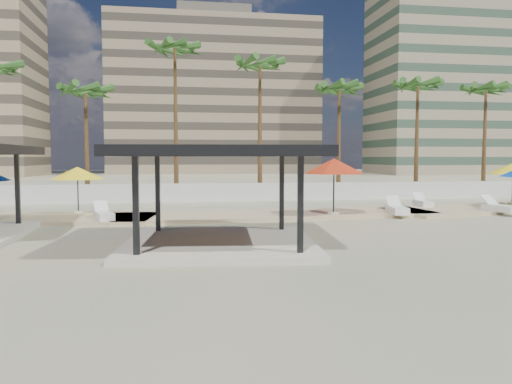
% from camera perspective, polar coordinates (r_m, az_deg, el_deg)
% --- Properties ---
extents(ground, '(200.00, 200.00, 0.00)m').
position_cam_1_polar(ground, '(17.77, 0.68, -5.55)').
color(ground, tan).
rests_on(ground, ground).
extents(promenade, '(44.45, 7.97, 0.24)m').
position_cam_1_polar(promenade, '(25.59, 2.20, -2.49)').
color(promenade, '#C6B284').
rests_on(promenade, ground).
extents(boundary_wall, '(56.00, 0.30, 1.20)m').
position_cam_1_polar(boundary_wall, '(33.49, -3.95, -0.03)').
color(boundary_wall, silver).
rests_on(boundary_wall, ground).
extents(building_mid, '(38.00, 16.00, 30.40)m').
position_cam_1_polar(building_mid, '(96.20, -4.92, 10.74)').
color(building_mid, '#847259').
rests_on(building_mid, ground).
extents(building_east, '(32.00, 15.00, 36.40)m').
position_cam_1_polar(building_east, '(98.68, 22.70, 12.04)').
color(building_east, gray).
rests_on(building_east, ground).
extents(pavilion_central, '(7.06, 7.06, 3.29)m').
position_cam_1_polar(pavilion_central, '(16.56, -4.18, 0.57)').
color(pavilion_central, beige).
rests_on(pavilion_central, ground).
extents(umbrella_b, '(3.28, 3.28, 2.30)m').
position_cam_1_polar(umbrella_b, '(26.25, -19.73, 2.03)').
color(umbrella_b, beige).
rests_on(umbrella_b, promenade).
extents(umbrella_c, '(3.39, 3.39, 2.72)m').
position_cam_1_polar(umbrella_c, '(24.26, 8.90, 2.92)').
color(umbrella_c, beige).
rests_on(umbrella_c, promenade).
extents(lounger_a, '(1.19, 2.07, 0.75)m').
position_cam_1_polar(lounger_a, '(23.49, -17.01, -2.51)').
color(lounger_a, white).
rests_on(lounger_a, promenade).
extents(lounger_b, '(1.03, 2.21, 0.80)m').
position_cam_1_polar(lounger_b, '(25.63, 15.80, -1.92)').
color(lounger_b, white).
rests_on(lounger_b, promenade).
extents(lounger_c, '(1.04, 2.15, 0.78)m').
position_cam_1_polar(lounger_c, '(28.42, 26.08, -1.62)').
color(lounger_c, white).
rests_on(lounger_c, promenade).
extents(lounger_d, '(0.82, 1.92, 0.70)m').
position_cam_1_polar(lounger_d, '(30.04, 18.52, -1.17)').
color(lounger_d, white).
rests_on(lounger_d, promenade).
extents(palm_c, '(3.00, 3.00, 8.25)m').
position_cam_1_polar(palm_c, '(36.13, -18.92, 10.45)').
color(palm_c, brown).
rests_on(palm_c, ground).
extents(palm_d, '(3.00, 3.00, 11.47)m').
position_cam_1_polar(palm_d, '(36.89, -9.25, 15.22)').
color(palm_d, brown).
rests_on(palm_d, ground).
extents(palm_e, '(3.00, 3.00, 10.40)m').
position_cam_1_polar(palm_e, '(36.70, 0.45, 13.76)').
color(palm_e, brown).
rests_on(palm_e, ground).
extents(palm_f, '(3.00, 3.00, 8.81)m').
position_cam_1_polar(palm_f, '(38.11, 9.50, 11.06)').
color(palm_f, brown).
rests_on(palm_f, ground).
extents(palm_g, '(3.00, 3.00, 9.17)m').
position_cam_1_polar(palm_g, '(40.08, 18.01, 11.06)').
color(palm_g, brown).
rests_on(palm_g, ground).
extents(palm_h, '(3.00, 3.00, 9.09)m').
position_cam_1_polar(palm_h, '(43.60, 24.80, 10.21)').
color(palm_h, brown).
rests_on(palm_h, ground).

